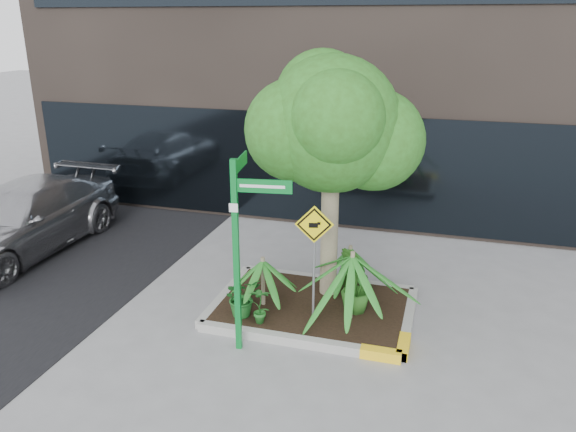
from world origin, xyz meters
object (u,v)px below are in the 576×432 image
(tree, at_px, (332,124))
(cattle_sign, at_px, (314,244))
(street_sign_post, at_px, (240,235))
(parked_car, at_px, (22,219))

(tree, height_order, cattle_sign, tree)
(tree, bearing_deg, street_sign_post, -115.80)
(parked_car, height_order, cattle_sign, cattle_sign)
(street_sign_post, height_order, cattle_sign, street_sign_post)
(cattle_sign, bearing_deg, tree, 76.18)
(street_sign_post, bearing_deg, parked_car, 151.08)
(parked_car, xyz_separation_m, cattle_sign, (6.71, -1.41, 0.74))
(tree, distance_m, cattle_sign, 1.97)
(parked_car, relative_size, cattle_sign, 2.56)
(tree, height_order, parked_car, tree)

